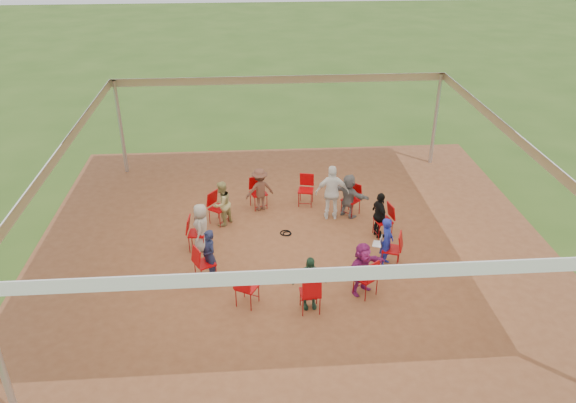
{
  "coord_description": "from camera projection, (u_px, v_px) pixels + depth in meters",
  "views": [
    {
      "loc": [
        -1.02,
        -11.82,
        7.67
      ],
      "look_at": [
        -0.12,
        0.3,
        1.21
      ],
      "focal_mm": 35.0,
      "sensor_mm": 36.0,
      "label": 1
    }
  ],
  "objects": [
    {
      "name": "person_seated_3",
      "position": [
        260.0,
        189.0,
        15.62
      ],
      "size": [
        0.89,
        0.65,
        1.25
      ],
      "primitive_type": "imported",
      "rotation": [
        0.0,
        0.0,
        -2.8
      ],
      "color": "brown",
      "rests_on": "ground"
    },
    {
      "name": "person_seated_2",
      "position": [
        349.0,
        196.0,
        15.29
      ],
      "size": [
        1.12,
        1.13,
        1.25
      ],
      "primitive_type": "imported",
      "rotation": [
        0.0,
        0.0,
        2.35
      ],
      "color": "slate",
      "rests_on": "ground"
    },
    {
      "name": "person_seated_4",
      "position": [
        222.0,
        204.0,
        14.88
      ],
      "size": [
        0.65,
        0.69,
        1.25
      ],
      "primitive_type": "imported",
      "rotation": [
        0.0,
        0.0,
        -2.22
      ],
      "color": "tan",
      "rests_on": "ground"
    },
    {
      "name": "chair_10",
      "position": [
        366.0,
        278.0,
        12.25
      ],
      "size": [
        0.6,
        0.6,
        0.9
      ],
      "primitive_type": null,
      "rotation": [
        0.0,
        0.0,
        0.63
      ],
      "color": "#AE0407",
      "rests_on": "ground"
    },
    {
      "name": "person_seated_8",
      "position": [
        362.0,
        268.0,
        12.24
      ],
      "size": [
        1.19,
        1.03,
        1.25
      ],
      "primitive_type": "imported",
      "rotation": [
        0.0,
        0.0,
        0.63
      ],
      "color": "#92206F",
      "rests_on": "ground"
    },
    {
      "name": "chair_8",
      "position": [
        247.0,
        287.0,
        11.94
      ],
      "size": [
        0.58,
        0.59,
        0.9
      ],
      "primitive_type": null,
      "rotation": [
        0.0,
        0.0,
        -0.51
      ],
      "color": "#AE0407",
      "rests_on": "ground"
    },
    {
      "name": "chair_2",
      "position": [
        351.0,
        200.0,
        15.45
      ],
      "size": [
        0.61,
        0.61,
        0.9
      ],
      "primitive_type": null,
      "rotation": [
        0.0,
        0.0,
        2.35
      ],
      "color": "#AE0407",
      "rests_on": "ground"
    },
    {
      "name": "person_seated_5",
      "position": [
        201.0,
        227.0,
        13.8
      ],
      "size": [
        0.39,
        0.64,
        1.25
      ],
      "primitive_type": "imported",
      "rotation": [
        0.0,
        0.0,
        -1.65
      ],
      "color": "#A49D91",
      "rests_on": "ground"
    },
    {
      "name": "chair_5",
      "position": [
        219.0,
        208.0,
        15.02
      ],
      "size": [
        0.6,
        0.6,
        0.9
      ],
      "primitive_type": null,
      "rotation": [
        0.0,
        0.0,
        -2.22
      ],
      "color": "#AE0407",
      "rests_on": "ground"
    },
    {
      "name": "dirt_patch",
      "position": [
        294.0,
        249.0,
        14.07
      ],
      "size": [
        13.0,
        13.0,
        0.0
      ],
      "primitive_type": "plane",
      "color": "brown",
      "rests_on": "ground"
    },
    {
      "name": "cable_coil",
      "position": [
        286.0,
        233.0,
        14.72
      ],
      "size": [
        0.37,
        0.37,
        0.03
      ],
      "rotation": [
        0.0,
        0.0,
        -0.32
      ],
      "color": "black",
      "rests_on": "ground"
    },
    {
      "name": "person_seated_7",
      "position": [
        309.0,
        283.0,
        11.78
      ],
      "size": [
        0.75,
        0.42,
        1.25
      ],
      "primitive_type": "imported",
      "rotation": [
        0.0,
        0.0,
        0.06
      ],
      "color": "#254832",
      "rests_on": "ground"
    },
    {
      "name": "chair_9",
      "position": [
        310.0,
        293.0,
        11.76
      ],
      "size": [
        0.45,
        0.46,
        0.9
      ],
      "primitive_type": null,
      "rotation": [
        0.0,
        0.0,
        0.06
      ],
      "color": "#AE0407",
      "rests_on": "ground"
    },
    {
      "name": "ground",
      "position": [
        294.0,
        249.0,
        14.07
      ],
      "size": [
        80.0,
        80.0,
        0.0
      ],
      "primitive_type": "plane",
      "color": "#36561A",
      "rests_on": "ground"
    },
    {
      "name": "chair_7",
      "position": [
        205.0,
        263.0,
        12.73
      ],
      "size": [
        0.59,
        0.58,
        0.9
      ],
      "primitive_type": null,
      "rotation": [
        0.0,
        0.0,
        -1.08
      ],
      "color": "#AE0407",
      "rests_on": "ground"
    },
    {
      "name": "chair_6",
      "position": [
        197.0,
        234.0,
        13.88
      ],
      "size": [
        0.47,
        0.45,
        0.9
      ],
      "primitive_type": null,
      "rotation": [
        0.0,
        0.0,
        -1.65
      ],
      "color": "#AE0407",
      "rests_on": "ground"
    },
    {
      "name": "person_seated_6",
      "position": [
        209.0,
        255.0,
        12.7
      ],
      "size": [
        0.48,
        0.54,
        1.25
      ],
      "primitive_type": "imported",
      "rotation": [
        0.0,
        0.0,
        -1.08
      ],
      "color": "#1C2141",
      "rests_on": "ground"
    },
    {
      "name": "standing_person",
      "position": [
        332.0,
        193.0,
        15.1
      ],
      "size": [
        0.94,
        0.52,
        1.56
      ],
      "primitive_type": "imported",
      "rotation": [
        0.0,
        0.0,
        3.08
      ],
      "color": "white",
      "rests_on": "ground"
    },
    {
      "name": "chair_3",
      "position": [
        306.0,
        191.0,
        15.96
      ],
      "size": [
        0.51,
        0.52,
        0.9
      ],
      "primitive_type": null,
      "rotation": [
        0.0,
        0.0,
        2.92
      ],
      "color": "#AE0407",
      "rests_on": "ground"
    },
    {
      "name": "chair_0",
      "position": [
        391.0,
        249.0,
        13.25
      ],
      "size": [
        0.56,
        0.55,
        0.9
      ],
      "primitive_type": null,
      "rotation": [
        0.0,
        0.0,
        1.2
      ],
      "color": "#AE0407",
      "rests_on": "ground"
    },
    {
      "name": "person_seated_1",
      "position": [
        379.0,
        215.0,
        14.33
      ],
      "size": [
        0.51,
        0.79,
        1.25
      ],
      "primitive_type": "imported",
      "rotation": [
        0.0,
        0.0,
        1.77
      ],
      "color": "black",
      "rests_on": "ground"
    },
    {
      "name": "chair_1",
      "position": [
        383.0,
        221.0,
        14.44
      ],
      "size": [
        0.52,
        0.5,
        0.9
      ],
      "primitive_type": null,
      "rotation": [
        0.0,
        0.0,
        1.77
      ],
      "color": "#AE0407",
      "rests_on": "ground"
    },
    {
      "name": "laptop",
      "position": [
        380.0,
        242.0,
        13.25
      ],
      "size": [
        0.33,
        0.36,
        0.2
      ],
      "rotation": [
        0.0,
        0.0,
        1.2
      ],
      "color": "#B7B7BC",
      "rests_on": "ground"
    },
    {
      "name": "tent",
      "position": [
        294.0,
        163.0,
        12.96
      ],
      "size": [
        10.33,
        10.33,
        3.0
      ],
      "color": "#B2B2B7",
      "rests_on": "ground"
    },
    {
      "name": "person_seated_0",
      "position": [
        387.0,
        242.0,
        13.19
      ],
      "size": [
        0.44,
        0.53,
        1.25
      ],
      "primitive_type": "imported",
      "rotation": [
        0.0,
        0.0,
        1.2
      ],
      "color": "#1D299C",
      "rests_on": "ground"
    },
    {
      "name": "chair_4",
      "position": [
        258.0,
        193.0,
        15.8
      ],
      "size": [
        0.54,
        0.56,
        0.9
      ],
      "primitive_type": null,
      "rotation": [
        0.0,
        0.0,
        -2.8
      ],
      "color": "#AE0407",
      "rests_on": "ground"
    }
  ]
}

